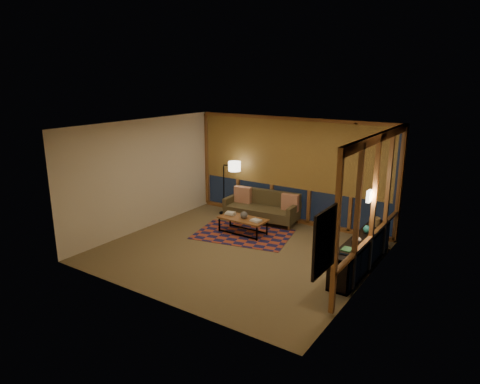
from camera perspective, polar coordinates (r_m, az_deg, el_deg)
The scene contains 21 objects.
floor at distance 9.38m, azimuth -0.33°, elevation -7.88°, with size 5.50×5.00×0.01m, color olive.
ceiling at distance 8.68m, azimuth -0.36°, elevation 8.74°, with size 5.50×5.00×0.01m, color white.
walls at distance 8.93m, azimuth -0.35°, elevation 0.11°, with size 5.51×5.01×2.70m.
window_wall_back at distance 10.97m, azimuth 6.78°, elevation 2.87°, with size 5.30×0.16×2.60m, color #A35D27, non-canonical shape.
window_wall_right at distance 8.37m, azimuth 17.45°, elevation -1.67°, with size 0.16×3.70×2.60m, color #A35D27, non-canonical shape.
wall_art at distance 6.12m, azimuth 11.13°, elevation -6.47°, with size 0.06×0.74×0.94m, color red, non-canonical shape.
wall_sconce at distance 8.19m, azimuth 16.86°, elevation -0.53°, with size 0.12×0.18×0.22m, color white, non-canonical shape.
sofa at distance 11.10m, azimuth 2.87°, elevation -2.03°, with size 1.90×0.77×0.78m, color brown, non-canonical shape.
pillow_left at distance 11.43m, azimuth 0.38°, elevation -0.27°, with size 0.47×0.16×0.47m, color #B53E1F, non-canonical shape.
pillow_right at distance 10.86m, azimuth 6.69°, elevation -1.32°, with size 0.43×0.14×0.43m, color #B53E1F, non-canonical shape.
area_rug at distance 10.30m, azimuth 0.38°, elevation -5.67°, with size 2.22×1.48×0.01m, color #A64329.
coffee_table at distance 10.31m, azimuth 0.39°, elevation -4.53°, with size 1.18×0.54×0.39m, color #A35D27, non-canonical shape.
book_stack_a at distance 10.46m, azimuth -1.34°, elevation -2.91°, with size 0.21×0.17×0.06m, color silver, non-canonical shape.
book_stack_b at distance 10.02m, azimuth 2.19°, elevation -3.79°, with size 0.26×0.20×0.05m, color silver, non-canonical shape.
ceramic_pot at distance 10.19m, azimuth 0.54°, elevation -3.07°, with size 0.18×0.18×0.18m, color #23232A.
floor_lamp at distance 11.66m, azimuth -2.18°, elevation 0.67°, with size 0.50×0.33×1.50m, color black, non-canonical shape.
bookshelf at distance 8.82m, azimuth 15.84°, elevation -7.81°, with size 0.40×2.54×0.64m, color black, non-canonical shape.
basket at distance 9.44m, azimuth 17.52°, elevation -3.78°, with size 0.23×0.23×0.17m, color olive.
teal_bowl at distance 8.93m, azimuth 16.62°, elevation -4.80°, with size 0.17×0.17×0.17m, color #217571.
vase at distance 8.36m, azimuth 15.31°, elevation -6.04°, with size 0.17×0.17×0.18m, color tan.
shelf_book_stack at distance 7.93m, azimuth 14.07°, elevation -7.56°, with size 0.19×0.26×0.08m, color silver, non-canonical shape.
Camera 1 is at (4.83, -7.14, 3.69)m, focal length 32.00 mm.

